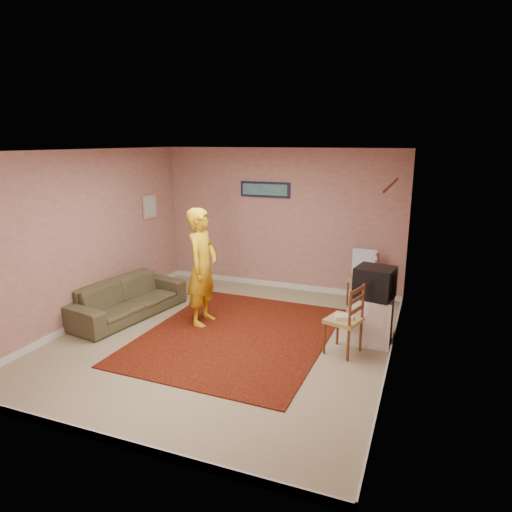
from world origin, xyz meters
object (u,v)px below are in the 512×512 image
at_px(tv_cabinet, 372,320).
at_px(person, 202,267).
at_px(crt_tv, 375,282).
at_px(sofa, 127,299).
at_px(chair_b, 344,312).
at_px(chair_a, 363,274).

bearing_deg(tv_cabinet, person, -175.04).
bearing_deg(tv_cabinet, crt_tv, 170.53).
bearing_deg(sofa, tv_cabinet, -74.16).
height_order(tv_cabinet, chair_b, chair_b).
distance_m(chair_a, sofa, 3.87).
bearing_deg(tv_cabinet, chair_a, 103.83).
xyz_separation_m(chair_a, sofa, (-3.40, -1.84, -0.27)).
relative_size(chair_a, person, 0.29).
bearing_deg(chair_a, chair_b, -70.59).
bearing_deg(chair_b, sofa, -74.25).
xyz_separation_m(chair_b, sofa, (-3.43, 0.06, -0.28)).
height_order(sofa, person, person).
bearing_deg(sofa, person, -72.05).
relative_size(crt_tv, person, 0.32).
bearing_deg(sofa, chair_b, -81.24).
height_order(crt_tv, person, person).
bearing_deg(chair_a, person, -123.96).
xyz_separation_m(sofa, person, (1.26, 0.18, 0.60)).
distance_m(crt_tv, chair_a, 1.51).
relative_size(crt_tv, chair_b, 1.07).
relative_size(tv_cabinet, chair_b, 1.26).
relative_size(crt_tv, chair_a, 1.09).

